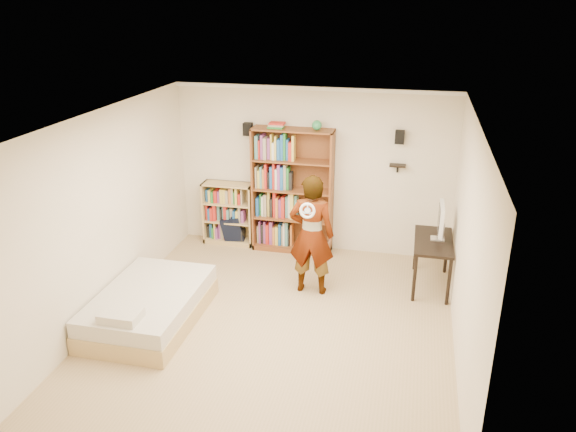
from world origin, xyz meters
name	(u,v)px	position (x,y,z in m)	size (l,w,h in m)	color
ground	(276,324)	(0.00, 0.00, 0.00)	(4.50, 5.00, 0.01)	tan
room_shell	(275,197)	(0.00, 0.00, 1.76)	(4.52, 5.02, 2.71)	#EFE0CC
crown_molding	(274,121)	(0.00, 0.00, 2.67)	(4.50, 5.00, 0.06)	white
speaker_left	(248,129)	(-1.05, 2.40, 2.00)	(0.14, 0.12, 0.20)	black
speaker_right	(400,137)	(1.35, 2.40, 2.00)	(0.14, 0.12, 0.20)	black
wall_shelf	(398,165)	(1.35, 2.41, 1.55)	(0.25, 0.16, 0.03)	black
tall_bookshelf	(293,191)	(-0.29, 2.31, 1.03)	(1.30, 0.38, 2.06)	brown
low_bookshelf	(229,213)	(-1.41, 2.34, 0.54)	(0.86, 0.32, 1.07)	tan
computer_desk	(431,263)	(1.96, 1.51, 0.37)	(0.54, 1.08, 0.74)	black
imac	(439,222)	(2.01, 1.56, 1.00)	(0.11, 0.53, 0.53)	white
daybed	(149,302)	(-1.62, -0.30, 0.28)	(1.21, 1.87, 0.55)	beige
person	(311,235)	(0.28, 0.98, 0.88)	(0.64, 0.42, 1.76)	black
wii_wheel	(307,211)	(0.28, 0.66, 1.36)	(0.22, 0.22, 0.04)	white
navy_bag	(233,230)	(-1.34, 2.30, 0.25)	(0.37, 0.24, 0.50)	black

